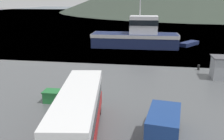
# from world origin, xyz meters

# --- Properties ---
(water_surface) EXTENTS (240.00, 240.00, 0.00)m
(water_surface) POSITION_xyz_m (0.00, 145.97, 0.00)
(water_surface) COLOR #3D5160
(water_surface) RESTS_ON ground
(tour_bus) EXTENTS (3.88, 10.34, 3.28)m
(tour_bus) POSITION_xyz_m (-2.70, 6.49, 1.84)
(tour_bus) COLOR red
(tour_bus) RESTS_ON ground
(delivery_van) EXTENTS (2.57, 5.42, 2.28)m
(delivery_van) POSITION_xyz_m (2.85, 7.01, 1.21)
(delivery_van) COLOR navy
(delivery_van) RESTS_ON ground
(fishing_boat) EXTENTS (16.35, 5.54, 11.74)m
(fishing_boat) POSITION_xyz_m (-1.06, 39.61, 2.16)
(fishing_boat) COLOR #19234C
(fishing_boat) RESTS_ON water_surface
(storage_bin) EXTENTS (1.46, 1.33, 1.07)m
(storage_bin) POSITION_xyz_m (-6.88, 11.95, 0.54)
(storage_bin) COLOR #287F3D
(storage_bin) RESTS_ON ground
(dock_kiosk) EXTENTS (2.72, 2.52, 2.61)m
(dock_kiosk) POSITION_xyz_m (10.14, 21.64, 1.32)
(dock_kiosk) COLOR #93999E
(dock_kiosk) RESTS_ON ground
(small_boat) EXTENTS (4.46, 5.36, 0.74)m
(small_boat) POSITION_xyz_m (9.08, 42.82, 0.37)
(small_boat) COLOR #19234C
(small_boat) RESTS_ON water_surface
(mooring_bollard) EXTENTS (0.33, 0.33, 0.76)m
(mooring_bollard) POSITION_xyz_m (8.01, 24.90, 0.41)
(mooring_bollard) COLOR black
(mooring_bollard) RESTS_ON ground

